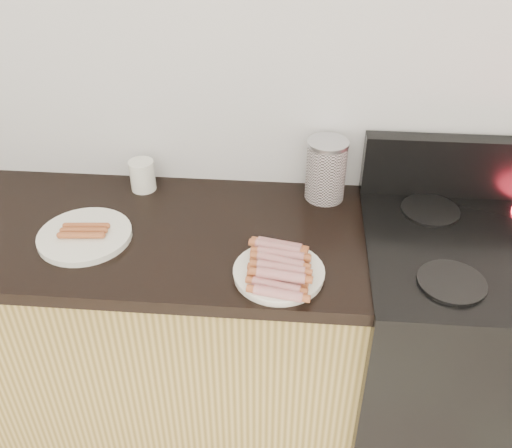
# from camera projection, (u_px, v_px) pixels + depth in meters

# --- Properties ---
(wall_back) EXTENTS (4.00, 0.04, 2.60)m
(wall_back) POSITION_uv_depth(u_px,v_px,m) (239.00, 67.00, 1.72)
(wall_back) COLOR silver
(wall_back) RESTS_ON ground
(cabinet_base) EXTENTS (2.20, 0.59, 0.86)m
(cabinet_base) POSITION_uv_depth(u_px,v_px,m) (37.00, 331.00, 2.02)
(cabinet_base) COLOR tan
(cabinet_base) RESTS_ON floor
(counter_slab) EXTENTS (2.20, 0.62, 0.04)m
(counter_slab) POSITION_uv_depth(u_px,v_px,m) (5.00, 228.00, 1.76)
(counter_slab) COLOR black
(counter_slab) RESTS_ON cabinet_base
(stove) EXTENTS (0.76, 0.65, 0.91)m
(stove) POSITION_uv_depth(u_px,v_px,m) (466.00, 356.00, 1.89)
(stove) COLOR black
(stove) RESTS_ON floor
(stove_panel) EXTENTS (0.76, 0.06, 0.20)m
(stove_panel) POSITION_uv_depth(u_px,v_px,m) (484.00, 168.00, 1.80)
(stove_panel) COLOR black
(stove_panel) RESTS_ON stove
(burner_near_left) EXTENTS (0.18, 0.18, 0.01)m
(burner_near_left) POSITION_uv_depth(u_px,v_px,m) (452.00, 282.00, 1.50)
(burner_near_left) COLOR black
(burner_near_left) RESTS_ON stove
(burner_far_left) EXTENTS (0.18, 0.18, 0.01)m
(burner_far_left) POSITION_uv_depth(u_px,v_px,m) (430.00, 210.00, 1.77)
(burner_far_left) COLOR black
(burner_far_left) RESTS_ON stove
(main_plate) EXTENTS (0.29, 0.29, 0.02)m
(main_plate) POSITION_uv_depth(u_px,v_px,m) (279.00, 274.00, 1.54)
(main_plate) COLOR white
(main_plate) RESTS_ON counter_slab
(side_plate) EXTENTS (0.36, 0.36, 0.02)m
(side_plate) POSITION_uv_depth(u_px,v_px,m) (85.00, 236.00, 1.67)
(side_plate) COLOR white
(side_plate) RESTS_ON counter_slab
(hotdog_pile) EXTENTS (0.13, 0.26, 0.05)m
(hotdog_pile) POSITION_uv_depth(u_px,v_px,m) (279.00, 265.00, 1.52)
(hotdog_pile) COLOR brown
(hotdog_pile) RESTS_ON main_plate
(plain_sausages) EXTENTS (0.12, 0.08, 0.02)m
(plain_sausages) POSITION_uv_depth(u_px,v_px,m) (84.00, 230.00, 1.66)
(plain_sausages) COLOR #CC7D46
(plain_sausages) RESTS_ON side_plate
(canister) EXTENTS (0.13, 0.13, 0.20)m
(canister) POSITION_uv_depth(u_px,v_px,m) (326.00, 170.00, 1.81)
(canister) COLOR white
(canister) RESTS_ON counter_slab
(mug) EXTENTS (0.11, 0.11, 0.10)m
(mug) POSITION_uv_depth(u_px,v_px,m) (142.00, 175.00, 1.88)
(mug) COLOR silver
(mug) RESTS_ON counter_slab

